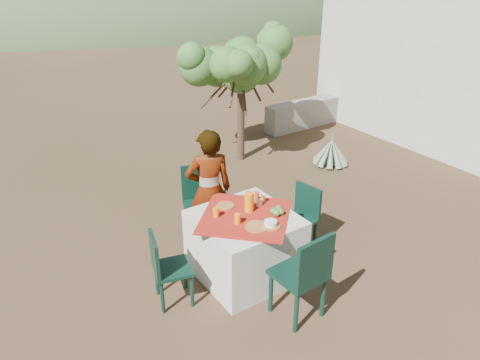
% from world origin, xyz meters
% --- Properties ---
extents(ground, '(160.00, 160.00, 0.00)m').
position_xyz_m(ground, '(0.00, 0.00, 0.00)').
color(ground, '#392A1A').
rests_on(ground, ground).
extents(table, '(1.30, 1.30, 0.76)m').
position_xyz_m(table, '(-0.65, -0.02, 0.38)').
color(table, silver).
rests_on(table, ground).
extents(chair_far, '(0.57, 0.57, 0.96)m').
position_xyz_m(chair_far, '(-0.66, 0.95, 0.53)').
color(chair_far, black).
rests_on(chair_far, ground).
extents(chair_near, '(0.48, 0.48, 0.99)m').
position_xyz_m(chair_near, '(-0.59, -0.94, 0.55)').
color(chair_near, black).
rests_on(chair_near, ground).
extents(chair_left, '(0.46, 0.46, 0.82)m').
position_xyz_m(chair_left, '(-1.60, 0.04, 0.46)').
color(chair_left, black).
rests_on(chair_left, ground).
extents(chair_right, '(0.44, 0.44, 0.82)m').
position_xyz_m(chair_right, '(0.23, 0.04, 0.45)').
color(chair_right, black).
rests_on(chair_right, ground).
extents(person, '(0.65, 0.52, 1.54)m').
position_xyz_m(person, '(-0.68, 0.71, 0.77)').
color(person, '#8C6651').
rests_on(person, ground).
extents(shrub_tree, '(1.70, 1.67, 2.00)m').
position_xyz_m(shrub_tree, '(1.22, 2.79, 1.58)').
color(shrub_tree, '#443122').
rests_on(shrub_tree, ground).
extents(agave, '(0.63, 0.62, 0.66)m').
position_xyz_m(agave, '(2.31, 1.67, 0.22)').
color(agave, gray).
rests_on(agave, ground).
extents(guesthouse, '(3.20, 4.20, 3.00)m').
position_xyz_m(guesthouse, '(5.60, 1.80, 1.50)').
color(guesthouse, beige).
rests_on(guesthouse, ground).
extents(stone_wall, '(2.60, 0.35, 0.55)m').
position_xyz_m(stone_wall, '(3.60, 3.40, 0.28)').
color(stone_wall, gray).
rests_on(stone_wall, ground).
extents(plate_far, '(0.20, 0.20, 0.01)m').
position_xyz_m(plate_far, '(-0.72, 0.28, 0.77)').
color(plate_far, brown).
rests_on(plate_far, table).
extents(plate_near, '(0.25, 0.25, 0.01)m').
position_xyz_m(plate_near, '(-0.68, -0.27, 0.77)').
color(plate_near, brown).
rests_on(plate_near, table).
extents(glass_far, '(0.07, 0.07, 0.11)m').
position_xyz_m(glass_far, '(-0.92, 0.15, 0.82)').
color(glass_far, orange).
rests_on(glass_far, table).
extents(glass_near, '(0.07, 0.07, 0.11)m').
position_xyz_m(glass_near, '(-0.81, -0.10, 0.82)').
color(glass_near, orange).
rests_on(glass_near, table).
extents(juice_pitcher, '(0.10, 0.10, 0.22)m').
position_xyz_m(juice_pitcher, '(-0.56, 0.05, 0.87)').
color(juice_pitcher, orange).
rests_on(juice_pitcher, table).
extents(bowl_plate, '(0.21, 0.21, 0.01)m').
position_xyz_m(bowl_plate, '(-0.55, -0.34, 0.77)').
color(bowl_plate, brown).
rests_on(bowl_plate, table).
extents(white_bowl, '(0.14, 0.14, 0.05)m').
position_xyz_m(white_bowl, '(-0.55, -0.34, 0.80)').
color(white_bowl, white).
rests_on(white_bowl, bowl_plate).
extents(jar_left, '(0.06, 0.06, 0.09)m').
position_xyz_m(jar_left, '(-0.31, 0.12, 0.81)').
color(jar_left, '#C56222').
rests_on(jar_left, table).
extents(jar_right, '(0.07, 0.07, 0.11)m').
position_xyz_m(jar_right, '(-0.35, 0.20, 0.82)').
color(jar_right, '#C56222').
rests_on(jar_right, table).
extents(napkin_holder, '(0.07, 0.05, 0.08)m').
position_xyz_m(napkin_holder, '(-0.40, 0.07, 0.80)').
color(napkin_holder, white).
rests_on(napkin_holder, table).
extents(fruit_cluster, '(0.16, 0.15, 0.08)m').
position_xyz_m(fruit_cluster, '(-0.34, -0.18, 0.80)').
color(fruit_cluster, '#467D2D').
rests_on(fruit_cluster, table).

